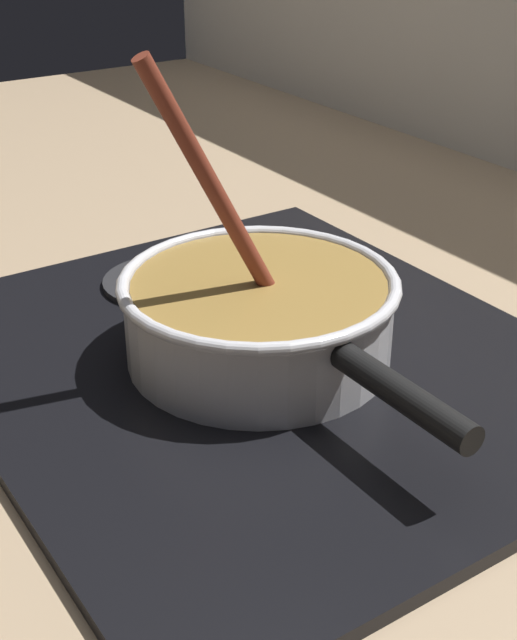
% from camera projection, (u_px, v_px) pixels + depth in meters
% --- Properties ---
extents(ground, '(2.40, 1.60, 0.04)m').
position_uv_depth(ground, '(68.00, 456.00, 0.68)').
color(ground, '#9E8466').
extents(hob_plate, '(0.56, 0.48, 0.01)m').
position_uv_depth(hob_plate, '(259.00, 362.00, 0.75)').
color(hob_plate, black).
rests_on(hob_plate, ground).
extents(burner_ring, '(0.19, 0.19, 0.01)m').
position_uv_depth(burner_ring, '(259.00, 352.00, 0.75)').
color(burner_ring, '#592D0C').
rests_on(burner_ring, hob_plate).
extents(spare_burner, '(0.12, 0.12, 0.01)m').
position_uv_depth(spare_burner, '(163.00, 281.00, 0.88)').
color(spare_burner, '#262628').
rests_on(spare_burner, hob_plate).
extents(cooking_pan, '(0.36, 0.23, 0.26)m').
position_uv_depth(cooking_pan, '(259.00, 315.00, 0.73)').
color(cooking_pan, silver).
rests_on(cooking_pan, hob_plate).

